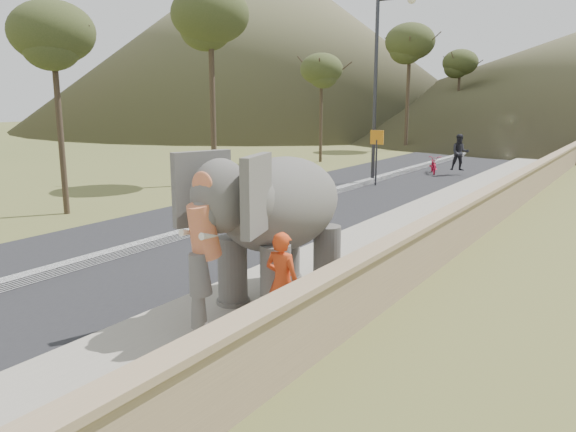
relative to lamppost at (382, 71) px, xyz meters
The scene contains 11 objects.
ground 19.17m from the lamppost, 75.35° to the right, with size 160.00×160.00×0.00m, color olive.
road 9.31m from the lamppost, 92.23° to the right, with size 7.00×120.00×0.03m, color black.
median 9.27m from the lamppost, 92.23° to the right, with size 0.35×120.00×0.22m, color black.
walkway 10.40m from the lamppost, 59.43° to the right, with size 3.00×120.00×0.15m, color #9E9687.
parapet 11.04m from the lamppost, 51.39° to the right, with size 0.30×120.00×1.10m, color tan.
lamppost is the anchor object (origin of this frame).
signboard 3.32m from the lamppost, 75.91° to the right, with size 0.60×0.08×2.40m.
hill_left 50.20m from the lamppost, 131.95° to the left, with size 60.00×60.00×22.00m, color brown.
elephant_and_man 15.90m from the lamppost, 72.36° to the right, with size 2.23×3.80×2.73m.
motorcyclist 6.26m from the lamppost, 70.11° to the left, with size 2.45×1.85×2.03m.
trees 12.69m from the lamppost, 66.37° to the left, with size 47.43×43.78×9.16m.
Camera 1 is at (5.57, -5.11, 3.77)m, focal length 35.00 mm.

